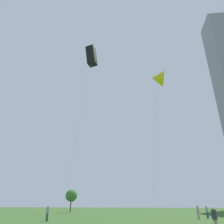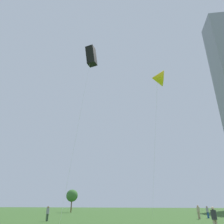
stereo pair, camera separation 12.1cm
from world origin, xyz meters
name	(u,v)px [view 2 (the right image)]	position (x,y,z in m)	size (l,w,h in m)	color
person_standing_0	(207,211)	(8.98, 19.23, 0.92)	(0.35, 0.35, 1.60)	#1E478C
person_standing_1	(214,217)	(8.03, 0.72, 0.96)	(0.37, 0.37, 1.66)	tan
person_standing_2	(48,212)	(-9.68, 6.53, 0.94)	(0.36, 0.36, 1.63)	#3F593F
person_standing_3	(198,211)	(7.63, 16.48, 1.01)	(0.39, 0.39, 1.75)	tan
kite_flying_0	(157,78)	(4.79, 4.61, 15.71)	(4.11, 10.09, 16.75)	silver
kite_flying_2	(91,56)	(-2.21, 0.63, 17.73)	(1.21, 3.95, 19.00)	silver
park_tree_0	(72,196)	(-21.91, 35.14, 3.97)	(2.95, 2.95, 5.48)	brown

